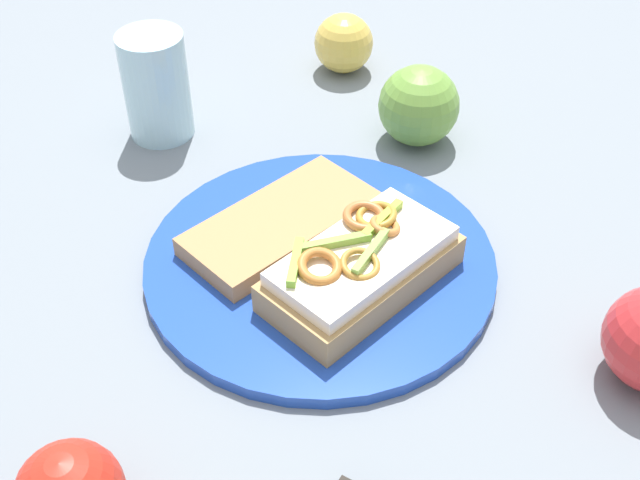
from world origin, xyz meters
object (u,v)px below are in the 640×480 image
(plate, at_px, (320,262))
(drinking_glass, at_px, (156,86))
(bread_slice_side, at_px, (281,223))
(apple_3, at_px, (419,106))
(sandwich, at_px, (362,266))
(apple_1, at_px, (344,43))

(plate, distance_m, drinking_glass, 0.27)
(bread_slice_side, relative_size, drinking_glass, 1.56)
(apple_3, distance_m, drinking_glass, 0.27)
(sandwich, height_order, apple_3, apple_3)
(bread_slice_side, relative_size, apple_1, 2.56)
(sandwich, height_order, drinking_glass, drinking_glass)
(plate, xyz_separation_m, apple_1, (0.03, -0.34, 0.03))
(apple_3, bearing_deg, plate, 71.96)
(sandwich, distance_m, bread_slice_side, 0.10)
(apple_1, bearing_deg, drinking_glass, 43.19)
(bread_slice_side, xyz_separation_m, drinking_glass, (0.16, -0.15, 0.04))
(plate, distance_m, sandwich, 0.06)
(drinking_glass, bearing_deg, plate, 137.89)
(plate, relative_size, apple_1, 4.43)
(bread_slice_side, xyz_separation_m, apple_1, (-0.01, -0.31, 0.01))
(sandwich, distance_m, drinking_glass, 0.32)
(apple_1, distance_m, drinking_glass, 0.24)
(plate, height_order, sandwich, sandwich)
(drinking_glass, bearing_deg, apple_3, -173.76)
(drinking_glass, bearing_deg, sandwich, 138.89)
(drinking_glass, bearing_deg, bread_slice_side, 136.48)
(bread_slice_side, height_order, apple_3, apple_3)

